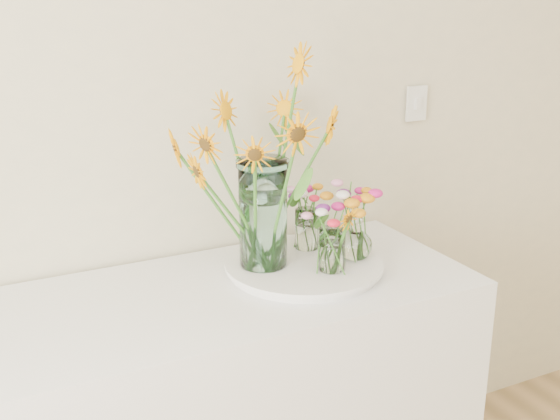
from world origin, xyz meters
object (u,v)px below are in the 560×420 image
at_px(small_vase_b, 356,236).
at_px(small_vase_c, 307,230).
at_px(tray, 304,267).
at_px(mason_jar, 263,214).
at_px(small_vase_a, 332,251).

bearing_deg(small_vase_b, small_vase_c, 124.20).
bearing_deg(tray, mason_jar, 162.77).
bearing_deg(tray, small_vase_b, -13.42).
relative_size(tray, mason_jar, 1.37).
bearing_deg(mason_jar, tray, -17.23).
relative_size(mason_jar, small_vase_a, 2.49).
xyz_separation_m(tray, small_vase_c, (0.06, 0.09, 0.08)).
relative_size(tray, small_vase_c, 3.42).
xyz_separation_m(small_vase_b, small_vase_c, (-0.09, 0.13, -0.01)).
xyz_separation_m(tray, mason_jar, (-0.11, 0.04, 0.17)).
bearing_deg(small_vase_a, mason_jar, 141.47).
bearing_deg(mason_jar, small_vase_b, -15.08).
height_order(small_vase_a, small_vase_c, same).
bearing_deg(small_vase_b, small_vase_a, -155.14).
distance_m(tray, small_vase_b, 0.18).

